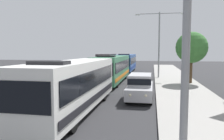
{
  "coord_description": "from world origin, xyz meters",
  "views": [
    {
      "loc": [
        3.3,
        -2.09,
        3.65
      ],
      "look_at": [
        0.02,
        15.35,
        2.1
      ],
      "focal_mm": 34.65,
      "sensor_mm": 36.0,
      "label": 1
    }
  ],
  "objects_px": {
    "bus_middle": "(126,62)",
    "box_truck_oncoming": "(106,63)",
    "bus_second_in_line": "(113,68)",
    "bus_lead": "(75,84)",
    "roadside_tree": "(192,48)",
    "white_suv": "(140,86)",
    "streetlamp_mid": "(159,38)"
  },
  "relations": [
    {
      "from": "bus_middle",
      "to": "box_truck_oncoming",
      "type": "height_order",
      "value": "bus_middle"
    },
    {
      "from": "bus_second_in_line",
      "to": "bus_middle",
      "type": "bearing_deg",
      "value": 90.0
    },
    {
      "from": "bus_lead",
      "to": "bus_second_in_line",
      "type": "distance_m",
      "value": 12.56
    },
    {
      "from": "bus_middle",
      "to": "box_truck_oncoming",
      "type": "bearing_deg",
      "value": -144.68
    },
    {
      "from": "bus_second_in_line",
      "to": "roadside_tree",
      "type": "bearing_deg",
      "value": -0.08
    },
    {
      "from": "bus_lead",
      "to": "box_truck_oncoming",
      "type": "xyz_separation_m",
      "value": [
        -3.3,
        23.69,
        0.02
      ]
    },
    {
      "from": "bus_middle",
      "to": "white_suv",
      "type": "relative_size",
      "value": 2.21
    },
    {
      "from": "bus_middle",
      "to": "roadside_tree",
      "type": "relative_size",
      "value": 1.96
    },
    {
      "from": "white_suv",
      "to": "streetlamp_mid",
      "type": "xyz_separation_m",
      "value": [
        1.7,
        13.09,
        4.4
      ]
    },
    {
      "from": "bus_second_in_line",
      "to": "bus_middle",
      "type": "xyz_separation_m",
      "value": [
        -0.0,
        13.47,
        -0.0
      ]
    },
    {
      "from": "bus_middle",
      "to": "roadside_tree",
      "type": "xyz_separation_m",
      "value": [
        8.75,
        -13.48,
        2.35
      ]
    },
    {
      "from": "bus_second_in_line",
      "to": "bus_middle",
      "type": "relative_size",
      "value": 1.09
    },
    {
      "from": "bus_second_in_line",
      "to": "box_truck_oncoming",
      "type": "distance_m",
      "value": 11.61
    },
    {
      "from": "bus_middle",
      "to": "roadside_tree",
      "type": "bearing_deg",
      "value": -57.03
    },
    {
      "from": "roadside_tree",
      "to": "streetlamp_mid",
      "type": "bearing_deg",
      "value": 126.23
    },
    {
      "from": "bus_lead",
      "to": "roadside_tree",
      "type": "xyz_separation_m",
      "value": [
        8.75,
        12.55,
        2.35
      ]
    },
    {
      "from": "bus_second_in_line",
      "to": "white_suv",
      "type": "height_order",
      "value": "bus_second_in_line"
    },
    {
      "from": "white_suv",
      "to": "roadside_tree",
      "type": "bearing_deg",
      "value": 59.33
    },
    {
      "from": "bus_lead",
      "to": "streetlamp_mid",
      "type": "distance_m",
      "value": 18.34
    },
    {
      "from": "box_truck_oncoming",
      "to": "roadside_tree",
      "type": "distance_m",
      "value": 16.58
    },
    {
      "from": "box_truck_oncoming",
      "to": "bus_second_in_line",
      "type": "bearing_deg",
      "value": -73.48
    },
    {
      "from": "roadside_tree",
      "to": "bus_lead",
      "type": "bearing_deg",
      "value": -124.88
    },
    {
      "from": "streetlamp_mid",
      "to": "box_truck_oncoming",
      "type": "bearing_deg",
      "value": 142.93
    },
    {
      "from": "bus_second_in_line",
      "to": "streetlamp_mid",
      "type": "xyz_separation_m",
      "value": [
        5.4,
        4.56,
        3.74
      ]
    },
    {
      "from": "white_suv",
      "to": "box_truck_oncoming",
      "type": "relative_size",
      "value": 0.62
    },
    {
      "from": "box_truck_oncoming",
      "to": "roadside_tree",
      "type": "bearing_deg",
      "value": -42.77
    },
    {
      "from": "bus_lead",
      "to": "bus_second_in_line",
      "type": "bearing_deg",
      "value": 90.0
    },
    {
      "from": "box_truck_oncoming",
      "to": "streetlamp_mid",
      "type": "xyz_separation_m",
      "value": [
        8.7,
        -6.57,
        3.72
      ]
    },
    {
      "from": "bus_middle",
      "to": "box_truck_oncoming",
      "type": "xyz_separation_m",
      "value": [
        -3.3,
        -2.34,
        0.02
      ]
    },
    {
      "from": "bus_middle",
      "to": "white_suv",
      "type": "height_order",
      "value": "bus_middle"
    },
    {
      "from": "bus_second_in_line",
      "to": "white_suv",
      "type": "bearing_deg",
      "value": -66.55
    },
    {
      "from": "white_suv",
      "to": "streetlamp_mid",
      "type": "bearing_deg",
      "value": 82.6
    }
  ]
}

